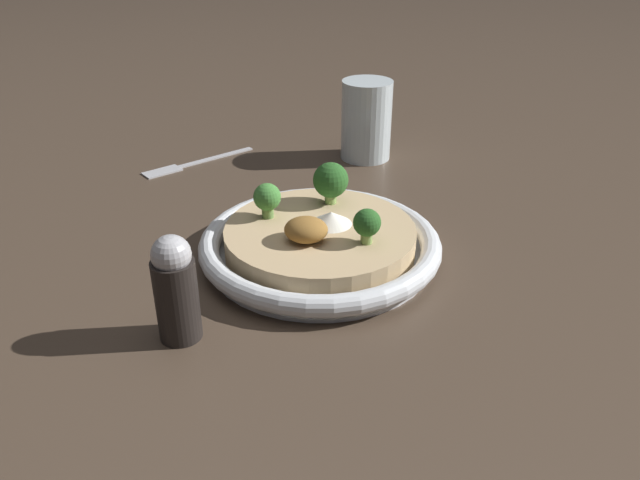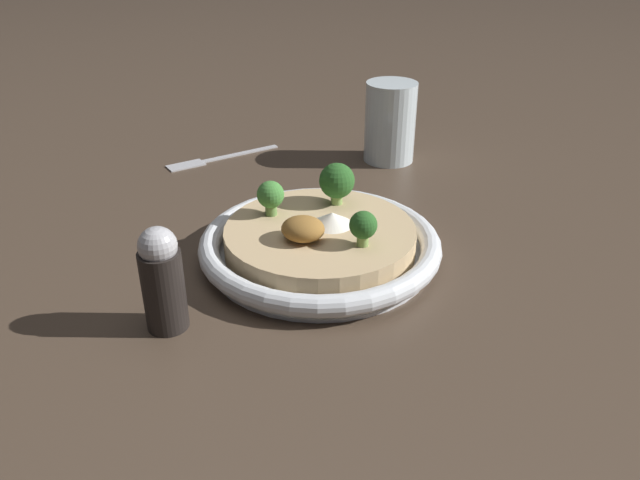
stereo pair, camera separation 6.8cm
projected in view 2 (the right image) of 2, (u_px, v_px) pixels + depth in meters
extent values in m
plane|color=#47382B|center=(320.00, 259.00, 0.69)|extent=(6.00, 6.00, 0.00)
cylinder|color=silver|center=(320.00, 255.00, 0.69)|extent=(0.24, 0.24, 0.01)
torus|color=silver|center=(320.00, 243.00, 0.68)|extent=(0.26, 0.26, 0.02)
cylinder|color=tan|center=(320.00, 240.00, 0.68)|extent=(0.21, 0.21, 0.03)
cone|color=white|center=(332.00, 219.00, 0.68)|extent=(0.05, 0.05, 0.01)
ellipsoid|color=olive|center=(303.00, 229.00, 0.64)|extent=(0.05, 0.04, 0.03)
cylinder|color=#84A856|center=(337.00, 195.00, 0.72)|extent=(0.02, 0.02, 0.02)
sphere|color=#285B23|center=(337.00, 181.00, 0.71)|extent=(0.04, 0.04, 0.04)
cylinder|color=#668E47|center=(271.00, 207.00, 0.70)|extent=(0.02, 0.02, 0.02)
sphere|color=#428438|center=(270.00, 194.00, 0.69)|extent=(0.03, 0.03, 0.03)
cylinder|color=#84A856|center=(363.00, 238.00, 0.63)|extent=(0.02, 0.02, 0.02)
sphere|color=#285B23|center=(363.00, 225.00, 0.63)|extent=(0.03, 0.03, 0.03)
cylinder|color=silver|center=(390.00, 122.00, 0.93)|extent=(0.08, 0.08, 0.12)
cube|color=#B7B7BC|center=(241.00, 153.00, 0.97)|extent=(0.10, 0.10, 0.00)
cube|color=#B7B7BC|center=(186.00, 165.00, 0.93)|extent=(0.06, 0.06, 0.00)
cylinder|color=black|center=(164.00, 290.00, 0.56)|extent=(0.04, 0.04, 0.08)
sphere|color=#B2B2B7|center=(157.00, 246.00, 0.54)|extent=(0.03, 0.03, 0.03)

